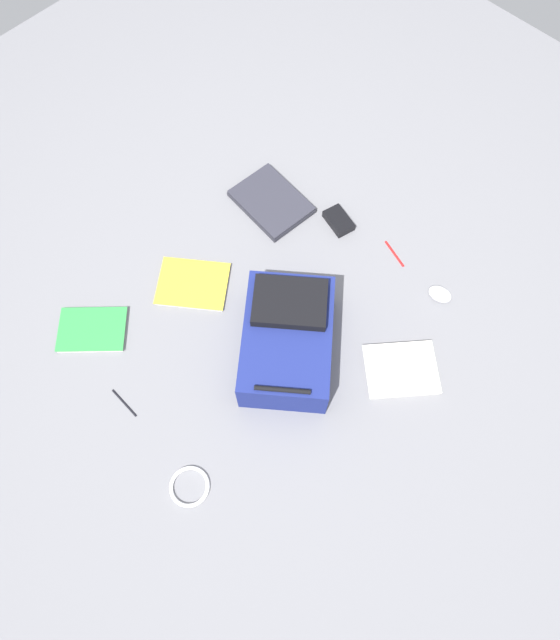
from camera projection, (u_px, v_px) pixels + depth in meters
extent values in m
plane|color=slate|center=(274.00, 331.00, 2.13)|extent=(4.10, 4.10, 0.00)
cube|color=navy|center=(287.00, 342.00, 2.02)|extent=(0.55, 0.52, 0.18)
cube|color=black|center=(290.00, 302.00, 1.96)|extent=(0.31, 0.31, 0.04)
cylinder|color=black|center=(282.00, 390.00, 1.84)|extent=(0.13, 0.15, 0.02)
cube|color=#24242C|center=(271.00, 202.00, 2.36)|extent=(0.25, 0.33, 0.02)
cube|color=#2D2D38|center=(271.00, 200.00, 2.34)|extent=(0.25, 0.32, 0.01)
cube|color=silver|center=(401.00, 370.00, 2.06)|extent=(0.32, 0.31, 0.02)
cube|color=silver|center=(401.00, 369.00, 2.05)|extent=(0.33, 0.32, 0.00)
cube|color=silver|center=(193.00, 284.00, 2.20)|extent=(0.32, 0.33, 0.01)
cube|color=yellow|center=(193.00, 283.00, 2.20)|extent=(0.33, 0.34, 0.00)
cube|color=silver|center=(92.00, 330.00, 2.12)|extent=(0.29, 0.29, 0.02)
cube|color=#2D8C3F|center=(92.00, 329.00, 2.11)|extent=(0.30, 0.30, 0.00)
ellipsoid|color=silver|center=(440.00, 294.00, 2.17)|extent=(0.08, 0.10, 0.04)
torus|color=silver|center=(189.00, 487.00, 1.89)|extent=(0.14, 0.14, 0.01)
cube|color=black|center=(339.00, 221.00, 2.31)|extent=(0.11, 0.14, 0.03)
cylinder|color=red|center=(395.00, 253.00, 2.26)|extent=(0.05, 0.13, 0.01)
cylinder|color=black|center=(124.00, 403.00, 2.01)|extent=(0.01, 0.13, 0.01)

